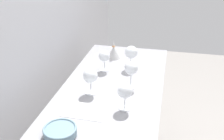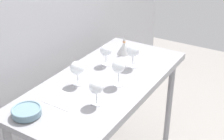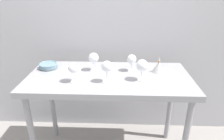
% 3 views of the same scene
% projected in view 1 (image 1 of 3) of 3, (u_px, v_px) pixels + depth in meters
% --- Properties ---
extents(back_wall, '(3.80, 0.04, 2.60)m').
position_uv_depth(back_wall, '(38.00, 21.00, 1.77)').
color(back_wall, '#B3B3B8').
rests_on(back_wall, ground_plane).
extents(steel_counter, '(1.40, 0.65, 0.90)m').
position_uv_depth(steel_counter, '(113.00, 98.00, 1.89)').
color(steel_counter, gray).
rests_on(steel_counter, ground_plane).
extents(wine_glass_far_left, '(0.09, 0.09, 0.16)m').
position_uv_depth(wine_glass_far_left, '(90.00, 77.00, 1.69)').
color(wine_glass_far_left, white).
rests_on(wine_glass_far_left, steel_counter).
extents(wine_glass_near_left, '(0.09, 0.09, 0.16)m').
position_uv_depth(wine_glass_near_left, '(125.00, 92.00, 1.53)').
color(wine_glass_near_left, white).
rests_on(wine_glass_near_left, steel_counter).
extents(wine_glass_near_center, '(0.09, 0.09, 0.18)m').
position_uv_depth(wine_glass_near_center, '(131.00, 69.00, 1.76)').
color(wine_glass_near_center, white).
rests_on(wine_glass_near_center, steel_counter).
extents(wine_glass_near_right, '(0.09, 0.09, 0.18)m').
position_uv_depth(wine_glass_near_right, '(131.00, 53.00, 2.01)').
color(wine_glass_near_right, white).
rests_on(wine_glass_near_right, steel_counter).
extents(wine_glass_far_right, '(0.08, 0.08, 0.15)m').
position_uv_depth(wine_glass_far_right, '(104.00, 57.00, 1.99)').
color(wine_glass_far_right, white).
rests_on(wine_glass_far_right, steel_counter).
extents(tasting_sheet_upper, '(0.16, 0.24, 0.00)m').
position_uv_depth(tasting_sheet_upper, '(85.00, 111.00, 1.55)').
color(tasting_sheet_upper, white).
rests_on(tasting_sheet_upper, steel_counter).
extents(tasting_bowl, '(0.17, 0.17, 0.05)m').
position_uv_depth(tasting_bowl, '(60.00, 131.00, 1.35)').
color(tasting_bowl, '#DBCC66').
rests_on(tasting_bowl, steel_counter).
extents(decanter_funnel, '(0.12, 0.12, 0.15)m').
position_uv_depth(decanter_funnel, '(114.00, 52.00, 2.22)').
color(decanter_funnel, '#B8B8B8').
rests_on(decanter_funnel, steel_counter).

